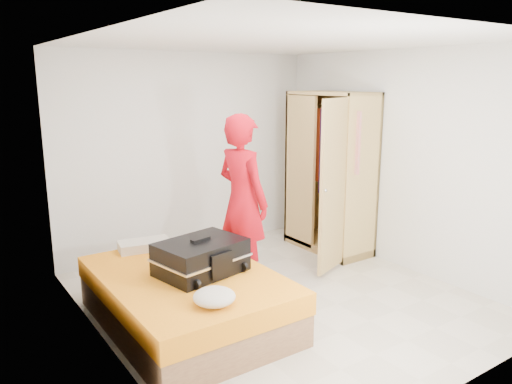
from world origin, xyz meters
TOP-DOWN VIEW (x-y plane):
  - room at (0.00, 0.00)m, footprint 4.00×4.02m
  - bed at (-1.05, 0.06)m, footprint 1.42×2.02m
  - wardrobe at (1.45, 0.85)m, footprint 1.14×1.39m
  - person at (-0.11, 0.55)m, footprint 0.56×0.76m
  - suitcase at (-0.92, -0.01)m, footprint 0.88×0.71m
  - round_cushion at (-1.16, -0.66)m, footprint 0.34×0.34m
  - pillow at (-1.11, 0.91)m, footprint 0.57×0.35m

SIDE VIEW (x-z plane):
  - bed at x=-1.05m, z-range 0.00..0.50m
  - pillow at x=-1.11m, z-range 0.50..0.60m
  - round_cushion at x=-1.16m, z-range 0.50..0.63m
  - suitcase at x=-0.92m, z-range 0.48..0.82m
  - person at x=-0.11m, z-range 0.00..1.91m
  - wardrobe at x=1.45m, z-range -0.05..2.05m
  - room at x=0.00m, z-range 0.00..2.60m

